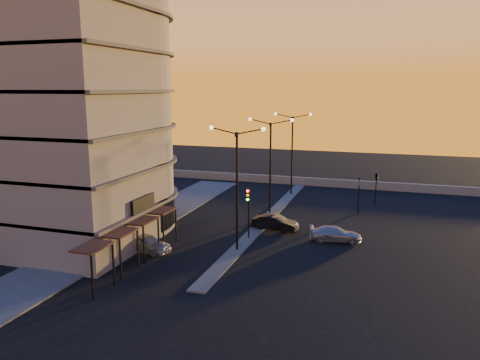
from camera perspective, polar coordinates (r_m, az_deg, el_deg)
name	(u,v)px	position (r m, az deg, el deg)	size (l,w,h in m)	color
ground	(237,250)	(36.24, -0.36, -8.58)	(120.00, 120.00, 0.00)	black
sidewalk_west	(142,223)	(43.85, -11.85, -5.21)	(5.00, 40.00, 0.12)	#474745
median	(270,216)	(45.38, 3.64, -4.43)	(1.20, 36.00, 0.12)	#474745
parapet	(316,182)	(60.17, 9.30, -0.24)	(44.00, 0.50, 1.00)	slate
building	(73,92)	(40.78, -19.69, 10.06)	(14.35, 17.08, 25.00)	slate
streetlamp_near	(237,179)	(34.75, -0.37, 0.13)	(4.32, 0.32, 9.51)	black
streetlamp_mid	(270,160)	(44.21, 3.73, 2.49)	(4.32, 0.32, 9.51)	black
streetlamp_far	(292,147)	(53.87, 6.37, 4.00)	(4.32, 0.32, 9.51)	black
traffic_light_main	(248,205)	(38.01, 1.00, -3.09)	(0.28, 0.44, 4.25)	black
signal_east_a	(359,194)	(47.57, 14.26, -1.71)	(0.13, 0.16, 3.60)	black
signal_east_b	(377,176)	(51.20, 16.31, 0.42)	(0.42, 1.99, 3.60)	black
car_hatchback	(146,243)	(36.50, -11.37, -7.52)	(1.62, 4.02, 1.37)	#ACB0B4
car_sedan	(275,223)	(41.18, 4.30, -5.20)	(1.40, 4.02, 1.33)	black
car_wagon	(335,234)	(38.94, 11.56, -6.46)	(1.68, 4.14, 1.20)	#A4A5AB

